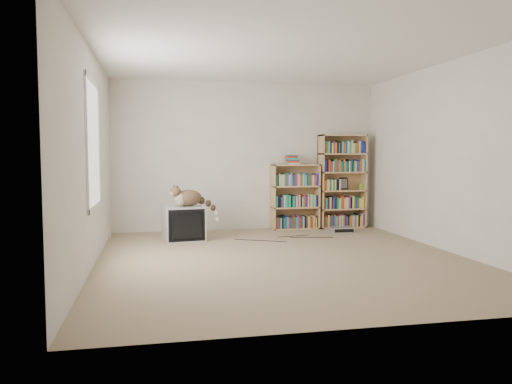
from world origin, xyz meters
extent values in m
cube|color=gray|center=(0.00, 0.00, 0.00)|extent=(4.50, 5.00, 0.01)
cube|color=silver|center=(0.00, 2.50, 1.25)|extent=(4.50, 0.02, 2.50)
cube|color=silver|center=(0.00, -2.50, 1.25)|extent=(4.50, 0.02, 2.50)
cube|color=silver|center=(-2.25, 0.00, 1.25)|extent=(0.02, 5.00, 2.50)
cube|color=silver|center=(2.25, 0.00, 1.25)|extent=(0.02, 5.00, 2.50)
cube|color=white|center=(0.00, 0.00, 2.50)|extent=(4.50, 5.00, 0.02)
cube|color=white|center=(-2.24, 0.20, 1.40)|extent=(0.02, 1.22, 1.52)
cube|color=#AFB0B2|center=(-1.13, 1.60, 0.25)|extent=(0.65, 0.60, 0.51)
cube|color=black|center=(-1.10, 1.35, 0.25)|extent=(0.54, 0.11, 0.47)
cube|color=black|center=(-1.10, 1.33, 0.24)|extent=(0.43, 0.07, 0.36)
cube|color=black|center=(-1.15, 1.71, 0.24)|extent=(0.39, 0.34, 0.31)
ellipsoid|color=#3B2518|center=(-1.06, 1.63, 0.63)|extent=(0.53, 0.47, 0.25)
ellipsoid|color=#3B2518|center=(-0.95, 1.69, 0.62)|extent=(0.28, 0.29, 0.18)
ellipsoid|color=tan|center=(-1.18, 1.55, 0.62)|extent=(0.23, 0.23, 0.20)
ellipsoid|color=#3B2518|center=(-1.25, 1.52, 0.74)|extent=(0.21, 0.21, 0.15)
sphere|color=beige|center=(-1.30, 1.50, 0.71)|extent=(0.08, 0.08, 0.06)
cone|color=black|center=(-1.23, 1.50, 0.81)|extent=(0.08, 0.09, 0.08)
cone|color=black|center=(-1.27, 1.57, 0.81)|extent=(0.08, 0.09, 0.08)
cube|color=tan|center=(1.27, 2.34, 0.81)|extent=(0.02, 0.30, 1.62)
cube|color=tan|center=(2.06, 2.34, 0.81)|extent=(0.03, 0.30, 1.62)
cube|color=tan|center=(1.67, 2.48, 0.81)|extent=(0.81, 0.03, 1.62)
cube|color=tan|center=(1.67, 2.34, 1.61)|extent=(0.81, 0.30, 0.02)
cube|color=tan|center=(1.67, 2.34, 0.01)|extent=(0.81, 0.30, 0.03)
cube|color=tan|center=(1.67, 2.34, 0.33)|extent=(0.81, 0.30, 0.03)
cube|color=tan|center=(1.67, 2.34, 0.65)|extent=(0.81, 0.30, 0.02)
cube|color=tan|center=(1.67, 2.34, 0.97)|extent=(0.81, 0.30, 0.02)
cube|color=tan|center=(1.67, 2.34, 1.29)|extent=(0.81, 0.30, 0.02)
cube|color=#BB3919|center=(1.67, 2.34, 0.12)|extent=(0.73, 0.24, 0.19)
cube|color=#172798|center=(1.67, 2.34, 0.44)|extent=(0.73, 0.24, 0.19)
cube|color=#14753A|center=(1.67, 2.34, 0.76)|extent=(0.73, 0.24, 0.19)
cube|color=beige|center=(1.67, 2.34, 1.08)|extent=(0.73, 0.24, 0.19)
cube|color=black|center=(1.67, 2.34, 1.40)|extent=(0.73, 0.24, 0.19)
cube|color=tan|center=(0.42, 2.34, 0.56)|extent=(0.03, 0.30, 1.11)
cube|color=tan|center=(1.21, 2.34, 0.56)|extent=(0.02, 0.30, 1.11)
cube|color=tan|center=(0.82, 2.48, 0.56)|extent=(0.81, 0.03, 1.11)
cube|color=tan|center=(0.82, 2.34, 1.10)|extent=(0.81, 0.30, 0.02)
cube|color=tan|center=(0.82, 2.34, 0.01)|extent=(0.81, 0.30, 0.03)
cube|color=tan|center=(0.82, 2.34, 0.38)|extent=(0.81, 0.30, 0.03)
cube|color=tan|center=(0.82, 2.34, 0.74)|extent=(0.81, 0.30, 0.02)
cube|color=#BB3919|center=(0.82, 2.34, 0.12)|extent=(0.73, 0.24, 0.19)
cube|color=#172798|center=(0.82, 2.34, 0.48)|extent=(0.73, 0.24, 0.19)
cube|color=#14753A|center=(0.82, 2.34, 0.85)|extent=(0.73, 0.24, 0.19)
cube|color=#BB3919|center=(0.76, 2.34, 1.19)|extent=(0.19, 0.24, 0.16)
cylinder|color=olive|center=(2.02, 2.34, 0.71)|extent=(0.09, 0.09, 0.10)
cube|color=black|center=(1.73, 2.44, 0.77)|extent=(0.16, 0.05, 0.21)
cube|color=#ACACB1|center=(1.46, 1.84, 0.04)|extent=(0.38, 0.28, 0.09)
cube|color=silver|center=(-2.24, 1.95, 0.32)|extent=(0.01, 0.08, 0.13)
camera|label=1|loc=(-1.55, -5.87, 1.29)|focal=35.00mm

